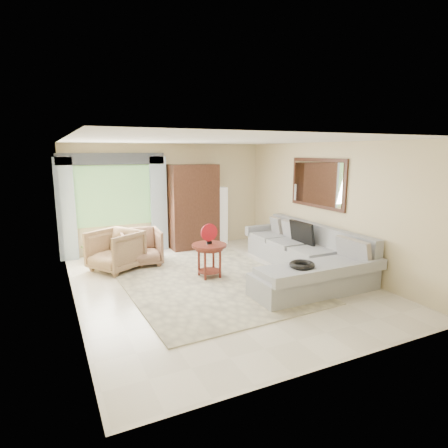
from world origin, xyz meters
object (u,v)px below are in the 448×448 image
floor_lamp (221,216)px  sectional_sofa (304,260)px  coffee_table (209,260)px  tv_screen (302,233)px  armchair_left (115,250)px  potted_plant (92,251)px  armoire (194,207)px  armchair_right (141,247)px

floor_lamp → sectional_sofa: bearing=-81.7°
coffee_table → floor_lamp: size_ratio=0.45×
sectional_sofa → tv_screen: 0.69m
tv_screen → armchair_left: size_ratio=0.81×
potted_plant → floor_lamp: size_ratio=0.32×
coffee_table → armoire: (0.58, 2.30, 0.70)m
tv_screen → armchair_left: (-3.63, 1.41, -0.30)m
sectional_sofa → tv_screen: (0.27, 0.46, 0.44)m
armoire → floor_lamp: armoire is taller
sectional_sofa → potted_plant: bearing=143.7°
potted_plant → tv_screen: bearing=-29.7°
tv_screen → sectional_sofa: bearing=-120.2°
coffee_table → armchair_left: (-1.55, 1.27, 0.07)m
coffee_table → potted_plant: coffee_table is taller
sectional_sofa → coffee_table: size_ratio=5.18×
armoire → floor_lamp: size_ratio=1.40×
potted_plant → armoire: bearing=3.6°
sectional_sofa → coffee_table: bearing=161.9°
armchair_left → armchair_right: bearing=72.4°
sectional_sofa → potted_plant: (-3.74, 2.74, -0.05)m
armchair_right → sectional_sofa: bearing=-31.2°
armchair_left → armchair_right: 0.57m
coffee_table → armchair_left: 2.01m
sectional_sofa → armchair_right: 3.46m
armchair_left → potted_plant: (-0.37, 0.87, -0.18)m
sectional_sofa → tv_screen: bearing=59.8°
coffee_table → armoire: 2.48m
tv_screen → potted_plant: (-4.00, 2.28, -0.48)m
potted_plant → floor_lamp: bearing=3.8°
sectional_sofa → armchair_left: sectional_sofa is taller
coffee_table → potted_plant: bearing=131.8°
armoire → floor_lamp: 0.86m
armchair_right → armoire: 1.93m
armoire → floor_lamp: (0.80, 0.06, -0.30)m
sectional_sofa → coffee_table: 1.91m
potted_plant → floor_lamp: (3.30, 0.22, 0.51)m
tv_screen → floor_lamp: 2.59m
armchair_right → armchair_left: bearing=-161.5°
coffee_table → floor_lamp: floor_lamp is taller
sectional_sofa → tv_screen: size_ratio=4.68×
sectional_sofa → armchair_left: (-3.37, 1.87, 0.13)m
potted_plant → armchair_left: bearing=-67.0°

